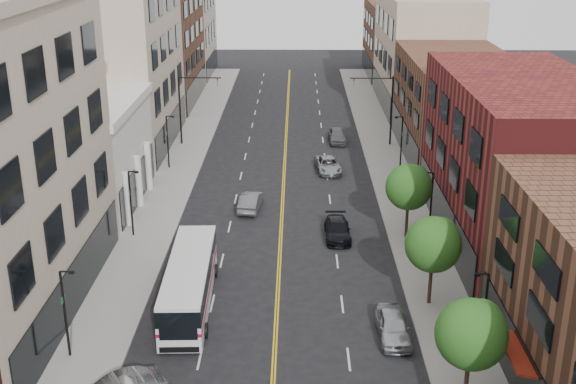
{
  "coord_description": "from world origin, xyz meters",
  "views": [
    {
      "loc": [
        1.15,
        -25.15,
        21.89
      ],
      "look_at": [
        0.59,
        20.29,
        5.0
      ],
      "focal_mm": 45.0,
      "sensor_mm": 36.0,
      "label": 1
    }
  ],
  "objects_px": {
    "car_lane_a": "(337,230)",
    "car_lane_c": "(337,135)",
    "city_bus": "(189,280)",
    "car_parked_far": "(393,326)",
    "car_lane_behind": "(251,201)",
    "car_lane_b": "(328,165)"
  },
  "relations": [
    {
      "from": "car_lane_a",
      "to": "car_lane_c",
      "type": "distance_m",
      "value": 25.15
    },
    {
      "from": "city_bus",
      "to": "car_lane_c",
      "type": "height_order",
      "value": "city_bus"
    },
    {
      "from": "car_parked_far",
      "to": "car_lane_a",
      "type": "distance_m",
      "value": 14.0
    },
    {
      "from": "car_lane_a",
      "to": "car_lane_behind",
      "type": "bearing_deg",
      "value": 139.22
    },
    {
      "from": "city_bus",
      "to": "car_lane_behind",
      "type": "bearing_deg",
      "value": 78.33
    },
    {
      "from": "car_lane_a",
      "to": "car_lane_b",
      "type": "relative_size",
      "value": 0.95
    },
    {
      "from": "car_parked_far",
      "to": "car_lane_a",
      "type": "height_order",
      "value": "car_parked_far"
    },
    {
      "from": "car_lane_b",
      "to": "car_lane_c",
      "type": "bearing_deg",
      "value": 76.79
    },
    {
      "from": "car_lane_c",
      "to": "city_bus",
      "type": "bearing_deg",
      "value": -108.21
    },
    {
      "from": "city_bus",
      "to": "car_lane_behind",
      "type": "height_order",
      "value": "city_bus"
    },
    {
      "from": "car_parked_far",
      "to": "city_bus",
      "type": "bearing_deg",
      "value": 162.4
    },
    {
      "from": "car_lane_b",
      "to": "car_lane_c",
      "type": "height_order",
      "value": "car_lane_c"
    },
    {
      "from": "car_lane_b",
      "to": "city_bus",
      "type": "bearing_deg",
      "value": -115.74
    },
    {
      "from": "car_lane_b",
      "to": "car_parked_far",
      "type": "bearing_deg",
      "value": -90.61
    },
    {
      "from": "car_parked_far",
      "to": "car_lane_b",
      "type": "distance_m",
      "value": 29.25
    },
    {
      "from": "city_bus",
      "to": "car_parked_far",
      "type": "relative_size",
      "value": 2.65
    },
    {
      "from": "city_bus",
      "to": "car_parked_far",
      "type": "height_order",
      "value": "city_bus"
    },
    {
      "from": "city_bus",
      "to": "car_lane_b",
      "type": "height_order",
      "value": "city_bus"
    },
    {
      "from": "city_bus",
      "to": "car_lane_a",
      "type": "xyz_separation_m",
      "value": [
        9.52,
        10.23,
        -1.03
      ]
    },
    {
      "from": "city_bus",
      "to": "car_parked_far",
      "type": "xyz_separation_m",
      "value": [
        11.93,
        -3.56,
        -0.95
      ]
    },
    {
      "from": "city_bus",
      "to": "car_lane_b",
      "type": "bearing_deg",
      "value": 67.79
    },
    {
      "from": "city_bus",
      "to": "car_lane_behind",
      "type": "relative_size",
      "value": 2.64
    }
  ]
}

